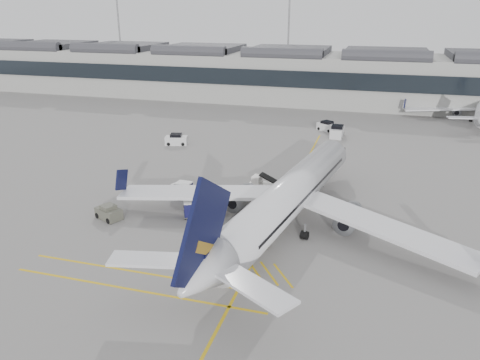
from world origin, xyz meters
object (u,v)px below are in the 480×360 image
(belt_loader, at_px, (265,185))
(ramp_agent_a, at_px, (216,194))
(airliner_main, at_px, (287,198))
(pushback_tug, at_px, (109,213))
(ramp_agent_b, at_px, (226,203))
(baggage_cart_a, at_px, (184,190))

(belt_loader, relative_size, ramp_agent_a, 3.12)
(airliner_main, distance_m, ramp_agent_a, 10.41)
(airliner_main, height_order, belt_loader, airliner_main)
(belt_loader, height_order, pushback_tug, belt_loader)
(ramp_agent_a, distance_m, ramp_agent_b, 2.90)
(ramp_agent_a, xyz_separation_m, ramp_agent_b, (1.88, -2.20, 0.02))
(belt_loader, xyz_separation_m, ramp_agent_b, (-2.71, -7.32, 0.24))
(ramp_agent_b, bearing_deg, pushback_tug, 9.22)
(belt_loader, distance_m, ramp_agent_a, 6.88)
(belt_loader, distance_m, baggage_cart_a, 10.12)
(baggage_cart_a, distance_m, pushback_tug, 9.30)
(baggage_cart_a, xyz_separation_m, ramp_agent_b, (5.79, -1.84, -0.21))
(baggage_cart_a, distance_m, ramp_agent_a, 3.93)
(belt_loader, height_order, ramp_agent_b, belt_loader)
(airliner_main, bearing_deg, ramp_agent_a, 164.35)
(belt_loader, bearing_deg, airliner_main, -57.12)
(baggage_cart_a, bearing_deg, airliner_main, -12.30)
(baggage_cart_a, relative_size, ramp_agent_a, 1.20)
(ramp_agent_a, height_order, ramp_agent_b, ramp_agent_b)
(pushback_tug, bearing_deg, ramp_agent_a, 64.81)
(baggage_cart_a, height_order, ramp_agent_b, baggage_cart_a)
(belt_loader, bearing_deg, pushback_tug, -129.94)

